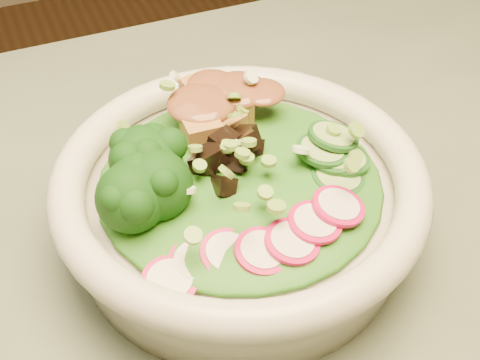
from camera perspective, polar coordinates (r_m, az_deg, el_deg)
name	(u,v)px	position (r m, az deg, el deg)	size (l,w,h in m)	color
salad_bowl	(240,200)	(0.49, 0.00, -1.71)	(0.27, 0.27, 0.07)	beige
lettuce_bed	(240,179)	(0.47, 0.00, 0.09)	(0.20, 0.20, 0.02)	#1F5812
broccoli_florets	(152,181)	(0.45, -7.53, -0.12)	(0.08, 0.07, 0.04)	black
radish_slices	(274,241)	(0.43, 2.90, -5.25)	(0.11, 0.04, 0.02)	#B70E4A
cucumber_slices	(328,151)	(0.48, 7.49, 2.51)	(0.07, 0.07, 0.04)	#80A35A
mushroom_heap	(235,153)	(0.47, -0.41, 2.29)	(0.07, 0.07, 0.04)	black
tofu_cubes	(219,113)	(0.51, -1.81, 5.70)	(0.09, 0.06, 0.04)	#A27836
peanut_sauce	(219,100)	(0.51, -1.85, 6.88)	(0.07, 0.06, 0.02)	brown
scallion_garnish	(240,153)	(0.46, 0.00, 2.29)	(0.19, 0.19, 0.02)	olive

